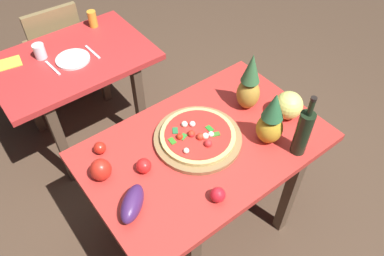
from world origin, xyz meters
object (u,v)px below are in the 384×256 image
at_px(background_table, 75,71).
at_px(knife_utensil, 92,52).
at_px(pizza_board, 198,138).
at_px(pineapple_right, 249,85).
at_px(pizza, 198,135).
at_px(display_table, 205,155).
at_px(drinking_glass_juice, 92,19).
at_px(drinking_glass_water, 40,51).
at_px(dining_chair, 56,46).
at_px(pineapple_left, 271,120).
at_px(tomato_beside_pepper, 218,195).
at_px(tomato_by_bottle, 100,148).
at_px(napkin_folded, 10,63).
at_px(eggplant, 132,203).
at_px(tomato_near_board, 144,166).
at_px(dinner_plate, 73,59).
at_px(bell_pepper, 101,170).
at_px(fork_utensil, 53,68).
at_px(wine_bottle, 303,132).
at_px(melon, 289,105).

height_order(background_table, knife_utensil, knife_utensil).
xyz_separation_m(pizza_board, pineapple_right, (0.38, 0.03, 0.15)).
bearing_deg(pizza, background_table, 101.39).
relative_size(display_table, pineapple_right, 3.54).
distance_m(drinking_glass_juice, drinking_glass_water, 0.47).
xyz_separation_m(dining_chair, pizza_board, (0.14, -1.65, 0.28)).
bearing_deg(pineapple_left, tomato_beside_pepper, -164.80).
xyz_separation_m(pineapple_left, tomato_by_bottle, (-0.74, 0.46, -0.11)).
bearing_deg(pineapple_right, knife_utensil, 114.64).
xyz_separation_m(pineapple_left, drinking_glass_juice, (-0.22, 1.54, -0.08)).
bearing_deg(knife_utensil, napkin_folded, 152.51).
relative_size(drinking_glass_juice, drinking_glass_water, 1.22).
height_order(eggplant, napkin_folded, eggplant).
xyz_separation_m(tomato_near_board, dinner_plate, (0.11, 1.03, -0.03)).
bearing_deg(bell_pepper, drinking_glass_water, 82.69).
bearing_deg(pineapple_right, pizza, -174.79).
height_order(tomato_by_bottle, napkin_folded, tomato_by_bottle).
bearing_deg(pineapple_right, display_table, -168.03).
bearing_deg(bell_pepper, tomato_near_board, -28.08).
distance_m(background_table, bell_pepper, 1.03).
relative_size(background_table, drinking_glass_juice, 8.77).
distance_m(background_table, fork_utensil, 0.19).
xyz_separation_m(wine_bottle, tomato_near_board, (-0.69, 0.37, -0.10)).
bearing_deg(pizza, dinner_plate, 101.80).
distance_m(tomato_near_board, dinner_plate, 1.04).
height_order(wine_bottle, pineapple_right, wine_bottle).
bearing_deg(dining_chair, pizza_board, 97.94).
bearing_deg(tomato_by_bottle, fork_utensil, 83.95).
xyz_separation_m(bell_pepper, drinking_glass_juice, (0.59, 1.22, 0.01)).
height_order(tomato_near_board, dinner_plate, tomato_near_board).
distance_m(tomato_beside_pepper, drinking_glass_juice, 1.67).
distance_m(pizza, drinking_glass_juice, 1.32).
bearing_deg(fork_utensil, bell_pepper, -103.92).
bearing_deg(tomato_near_board, display_table, -7.94).
relative_size(dining_chair, tomato_near_board, 11.33).
bearing_deg(wine_bottle, pizza, 134.79).
relative_size(eggplant, napkin_folded, 1.43).
xyz_separation_m(pizza_board, fork_utensil, (-0.36, 1.04, -0.01)).
xyz_separation_m(pineapple_left, melon, (0.21, 0.06, -0.06)).
distance_m(drinking_glass_juice, dinner_plate, 0.41).
height_order(display_table, drinking_glass_water, drinking_glass_water).
height_order(melon, tomato_near_board, melon).
bearing_deg(fork_utensil, knife_utensil, -4.82).
bearing_deg(background_table, pizza_board, -78.47).
distance_m(pineapple_right, tomato_near_board, 0.72).
bearing_deg(pizza_board, display_table, -73.05).
xyz_separation_m(fork_utensil, knife_utensil, (0.28, 0.00, 0.00)).
bearing_deg(pizza, melon, -17.21).
height_order(pizza_board, fork_utensil, pizza_board).
bearing_deg(napkin_folded, background_table, -27.92).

